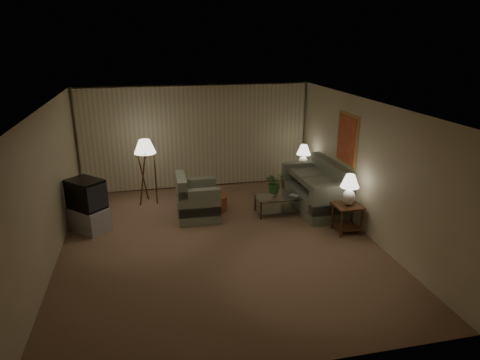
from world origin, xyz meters
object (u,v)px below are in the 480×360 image
Objects in this scene: sofa at (315,191)px; ottoman at (215,203)px; armchair at (198,201)px; coffee_table at (280,202)px; side_table_near at (347,213)px; vase at (274,193)px; side_table_far at (303,176)px; table_lamp_near at (350,187)px; tv_cabinet at (89,219)px; table_lamp_far at (304,154)px; crt_tv at (86,194)px; floor_lamp at (146,170)px.

sofa is 2.35m from ottoman.
armchair is 0.83× the size of coffee_table.
coffee_table is at bearing -92.82° from armchair.
side_table_near reaches higher than vase.
table_lamp_near is at bearing -90.00° from side_table_far.
table_lamp_near is at bearing -46.53° from vase.
sofa is 5.05m from tv_cabinet.
ottoman is (2.75, 0.49, -0.07)m from tv_cabinet.
table_lamp_near is at bearing 4.86° from sofa.
table_lamp_near reaches higher than table_lamp_far.
vase is (4.02, 0.01, -0.31)m from crt_tv.
table_lamp_near is 1.79m from vase.
armchair reaches higher than side_table_near.
sofa reaches higher than side_table_near.
armchair is at bearing -157.18° from side_table_far.
floor_lamp is at bearing 147.26° from side_table_near.
table_lamp_far reaches higher than side_table_far.
table_lamp_near is at bearing 178.81° from side_table_near.
side_table_near is 5.35m from tv_cabinet.
table_lamp_far is 5.42m from tv_cabinet.
armchair is 3.20m from table_lamp_far.
coffee_table is 0.75× the size of floor_lamp.
crt_tv reaches higher than vase.
side_table_near is 5.36m from crt_tv.
ottoman is (0.45, 0.35, -0.22)m from armchair.
floor_lamp is (-3.97, 2.55, 0.41)m from side_table_near.
coffee_table is at bearing 0.00° from vase.
side_table_far is at bearing 0.69° from floor_lamp.
side_table_far is 5.39m from crt_tv.
tv_cabinet is (-4.17, -0.01, -0.03)m from coffee_table.
side_table_near is at bearing 32.69° from crt_tv.
side_table_near is at bearing 32.69° from tv_cabinet.
ottoman is (-2.45, -0.87, -0.79)m from table_lamp_far.
floor_lamp is 1.84m from ottoman.
side_table_far is at bearing 0.00° from table_lamp_far.
sofa is 1.37m from table_lamp_far.
table_lamp_far is at bearing 52.53° from coffee_table.
side_table_far reaches higher than coffee_table.
sofa is at bearing -89.46° from armchair.
floor_lamp is at bearing 92.92° from tv_cabinet.
tv_cabinet is (-5.20, 1.24, -0.16)m from side_table_near.
ottoman is (-2.45, -0.87, -0.21)m from side_table_far.
armchair is at bearing 176.03° from coffee_table.
side_table_far is at bearing 90.00° from side_table_near.
vase is (4.02, 0.01, 0.24)m from tv_cabinet.
coffee_table is 0.26m from vase.
crt_tv is at bearing -165.34° from side_table_far.
tv_cabinet is (-2.30, -0.14, -0.15)m from armchair.
tv_cabinet is 0.60× the size of floor_lamp.
tv_cabinet is 0.55m from crt_tv.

